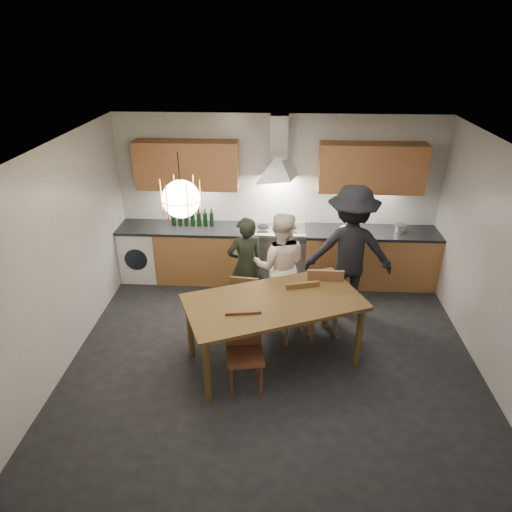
# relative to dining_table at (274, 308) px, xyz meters

# --- Properties ---
(ground) EXTENTS (5.00, 5.00, 0.00)m
(ground) POSITION_rel_dining_table_xyz_m (0.00, 0.07, -0.76)
(ground) COLOR black
(ground) RESTS_ON ground
(room_shell) EXTENTS (5.02, 4.52, 2.61)m
(room_shell) POSITION_rel_dining_table_xyz_m (0.00, 0.07, 0.94)
(room_shell) COLOR silver
(room_shell) RESTS_ON ground
(counter_run) EXTENTS (5.00, 0.62, 0.90)m
(counter_run) POSITION_rel_dining_table_xyz_m (0.02, 2.02, -0.31)
(counter_run) COLOR #BF8149
(counter_run) RESTS_ON ground
(range_stove) EXTENTS (0.90, 0.60, 0.92)m
(range_stove) POSITION_rel_dining_table_xyz_m (0.00, 2.02, -0.32)
(range_stove) COLOR silver
(range_stove) RESTS_ON ground
(wall_fixtures) EXTENTS (4.30, 0.54, 1.10)m
(wall_fixtures) POSITION_rel_dining_table_xyz_m (0.00, 2.14, 1.11)
(wall_fixtures) COLOR #BE7A49
(wall_fixtures) RESTS_ON ground
(pendant_lamp) EXTENTS (0.43, 0.43, 0.70)m
(pendant_lamp) POSITION_rel_dining_table_xyz_m (-1.00, -0.03, 1.34)
(pendant_lamp) COLOR black
(pendant_lamp) RESTS_ON ground
(dining_table) EXTENTS (2.28, 1.74, 0.86)m
(dining_table) POSITION_rel_dining_table_xyz_m (0.00, 0.00, 0.00)
(dining_table) COLOR brown
(dining_table) RESTS_ON ground
(chair_back_left) EXTENTS (0.41, 0.41, 0.83)m
(chair_back_left) POSITION_rel_dining_table_xyz_m (-0.39, 0.67, -0.29)
(chair_back_left) COLOR brown
(chair_back_left) RESTS_ON ground
(chair_back_mid) EXTENTS (0.52, 0.52, 0.94)m
(chair_back_mid) POSITION_rel_dining_table_xyz_m (0.31, 0.41, -0.23)
(chair_back_mid) COLOR brown
(chair_back_mid) RESTS_ON ground
(chair_back_right) EXTENTS (0.46, 0.46, 1.01)m
(chair_back_right) POSITION_rel_dining_table_xyz_m (0.63, 0.62, -0.19)
(chair_back_right) COLOR brown
(chair_back_right) RESTS_ON ground
(chair_front) EXTENTS (0.46, 0.46, 0.90)m
(chair_front) POSITION_rel_dining_table_xyz_m (-0.32, -0.41, -0.25)
(chair_front) COLOR brown
(chair_front) RESTS_ON ground
(person_left) EXTENTS (0.61, 0.50, 1.44)m
(person_left) POSITION_rel_dining_table_xyz_m (-0.42, 1.13, -0.04)
(person_left) COLOR black
(person_left) RESTS_ON ground
(person_mid) EXTENTS (0.75, 0.59, 1.55)m
(person_mid) POSITION_rel_dining_table_xyz_m (0.06, 1.04, 0.01)
(person_mid) COLOR white
(person_mid) RESTS_ON ground
(person_right) EXTENTS (1.24, 0.75, 1.88)m
(person_right) POSITION_rel_dining_table_xyz_m (1.03, 1.23, 0.18)
(person_right) COLOR black
(person_right) RESTS_ON ground
(mixing_bowl) EXTENTS (0.32, 0.32, 0.06)m
(mixing_bowl) POSITION_rel_dining_table_xyz_m (1.08, 1.96, 0.17)
(mixing_bowl) COLOR silver
(mixing_bowl) RESTS_ON counter_run
(stock_pot) EXTENTS (0.19, 0.19, 0.12)m
(stock_pot) POSITION_rel_dining_table_xyz_m (1.88, 2.01, 0.20)
(stock_pot) COLOR silver
(stock_pot) RESTS_ON counter_run
(wine_bottles) EXTENTS (0.67, 0.07, 0.28)m
(wine_bottles) POSITION_rel_dining_table_xyz_m (-1.33, 2.09, 0.28)
(wine_bottles) COLOR black
(wine_bottles) RESTS_ON counter_run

